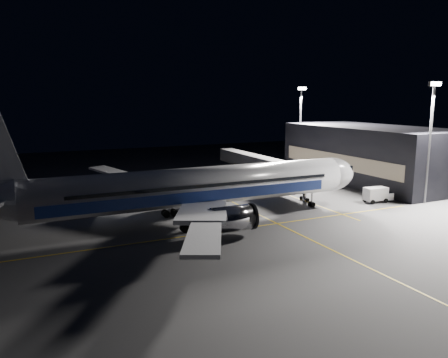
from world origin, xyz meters
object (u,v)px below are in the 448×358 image
(jet_bridge, at_px, (265,165))
(safety_cone_c, at_px, (220,207))
(floodlight_mast_north, at_px, (300,121))
(safety_cone_a, at_px, (123,204))
(airliner, at_px, (191,188))
(floodlight_mast_south, at_px, (431,132))
(baggage_tug, at_px, (102,199))
(service_truck, at_px, (378,194))
(safety_cone_b, at_px, (208,200))

(jet_bridge, xyz_separation_m, safety_cone_c, (-16.01, -12.78, -4.31))
(floodlight_mast_north, xyz_separation_m, safety_cone_a, (-48.00, -17.99, -12.04))
(safety_cone_a, xyz_separation_m, safety_cone_c, (13.99, -8.72, -0.06))
(airliner, relative_size, safety_cone_c, 111.51)
(airliner, bearing_deg, safety_cone_c, 36.76)
(floodlight_mast_south, xyz_separation_m, baggage_tug, (-50.84, 23.78, -11.65))
(floodlight_mast_south, relative_size, safety_cone_a, 30.94)
(airliner, bearing_deg, service_truck, -3.41)
(floodlight_mast_north, relative_size, floodlight_mast_south, 1.00)
(baggage_tug, height_order, safety_cone_c, baggage_tug)
(jet_bridge, bearing_deg, safety_cone_c, -141.41)
(floodlight_mast_south, bearing_deg, baggage_tug, 154.93)
(airliner, distance_m, floodlight_mast_north, 52.56)
(service_truck, distance_m, baggage_tug, 48.16)
(baggage_tug, distance_m, safety_cone_b, 18.33)
(airliner, height_order, safety_cone_b, airliner)
(airliner, height_order, baggage_tug, airliner)
(floodlight_mast_north, distance_m, safety_cone_c, 44.91)
(service_truck, distance_m, safety_cone_c, 28.06)
(safety_cone_a, bearing_deg, floodlight_mast_south, -22.63)
(floodlight_mast_south, relative_size, baggage_tug, 8.66)
(airliner, relative_size, jet_bridge, 1.79)
(safety_cone_a, bearing_deg, jet_bridge, 7.70)
(floodlight_mast_north, distance_m, service_truck, 36.41)
(airliner, height_order, floodlight_mast_south, floodlight_mast_south)
(service_truck, bearing_deg, floodlight_mast_south, -25.95)
(jet_bridge, relative_size, baggage_tug, 14.40)
(safety_cone_c, bearing_deg, safety_cone_b, 89.85)
(floodlight_mast_north, distance_m, baggage_tug, 54.07)
(safety_cone_a, bearing_deg, floodlight_mast_north, 20.54)
(airliner, bearing_deg, floodlight_mast_south, -8.33)
(safety_cone_b, bearing_deg, service_truck, -24.93)
(floodlight_mast_north, bearing_deg, safety_cone_c, -141.86)
(floodlight_mast_north, xyz_separation_m, service_truck, (-6.94, -34.02, -10.95))
(floodlight_mast_north, height_order, safety_cone_b, floodlight_mast_north)
(airliner, xyz_separation_m, baggage_tug, (-9.77, 17.77, -4.44))
(safety_cone_b, bearing_deg, floodlight_mast_south, -25.97)
(service_truck, distance_m, safety_cone_b, 29.86)
(jet_bridge, height_order, safety_cone_a, jet_bridge)
(safety_cone_a, relative_size, safety_cone_c, 1.21)
(airliner, xyz_separation_m, floodlight_mast_north, (41.08, 31.99, 7.21))
(airliner, xyz_separation_m, service_truck, (34.13, -2.03, -3.74))
(floodlight_mast_south, height_order, safety_cone_c, floodlight_mast_south)
(jet_bridge, xyz_separation_m, safety_cone_b, (-16.00, -7.51, -4.27))
(airliner, height_order, safety_cone_a, airliner)
(floodlight_mast_north, relative_size, safety_cone_b, 33.10)
(floodlight_mast_north, distance_m, floodlight_mast_south, 38.00)
(floodlight_mast_north, height_order, floodlight_mast_south, same)
(safety_cone_a, distance_m, safety_cone_c, 16.48)
(floodlight_mast_south, xyz_separation_m, safety_cone_a, (-48.00, 20.01, -12.04))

